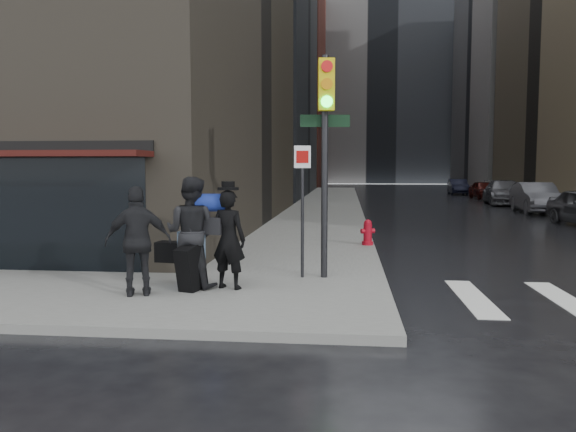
% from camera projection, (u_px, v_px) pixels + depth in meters
% --- Properties ---
extents(ground, '(140.00, 140.00, 0.00)m').
position_uv_depth(ground, '(276.00, 306.00, 9.61)').
color(ground, black).
rests_on(ground, ground).
extents(sidewalk_left, '(4.00, 50.00, 0.15)m').
position_uv_depth(sidewalk_left, '(328.00, 203.00, 36.35)').
color(sidewalk_left, slate).
rests_on(sidewalk_left, ground).
extents(sidewalk_right, '(3.00, 50.00, 0.15)m').
position_uv_depth(sidewalk_right, '(545.00, 204.00, 34.95)').
color(sidewalk_right, slate).
rests_on(sidewalk_right, ground).
extents(bldg_left_far, '(22.00, 20.00, 26.00)m').
position_uv_depth(bldg_left_far, '(236.00, 83.00, 71.26)').
color(bldg_left_far, maroon).
rests_on(bldg_left_far, ground).
extents(bldg_right_far, '(22.00, 20.00, 25.00)m').
position_uv_depth(bldg_right_far, '(569.00, 77.00, 63.28)').
color(bldg_right_far, slate).
rests_on(bldg_right_far, ground).
extents(bldg_distant, '(40.00, 12.00, 32.00)m').
position_uv_depth(bldg_distant, '(380.00, 77.00, 84.87)').
color(bldg_distant, slate).
rests_on(bldg_distant, ground).
extents(man_overcoat, '(1.27, 0.93, 2.01)m').
position_uv_depth(man_overcoat, '(221.00, 243.00, 10.23)').
color(man_overcoat, black).
rests_on(man_overcoat, ground).
extents(man_jeans, '(1.44, 0.94, 2.06)m').
position_uv_depth(man_jeans, '(191.00, 232.00, 10.36)').
color(man_jeans, black).
rests_on(man_jeans, ground).
extents(man_greycoat, '(1.21, 0.80, 1.91)m').
position_uv_depth(man_greycoat, '(138.00, 241.00, 9.68)').
color(man_greycoat, black).
rests_on(man_greycoat, ground).
extents(traffic_light, '(1.10, 0.55, 4.42)m').
position_uv_depth(traffic_light, '(323.00, 135.00, 11.05)').
color(traffic_light, black).
rests_on(traffic_light, ground).
extents(fire_hydrant, '(0.43, 0.32, 0.73)m').
position_uv_depth(fire_hydrant, '(368.00, 234.00, 16.09)').
color(fire_hydrant, '#A20A19').
rests_on(fire_hydrant, ground).
extents(parked_car_2, '(1.97, 4.91, 1.59)m').
position_uv_depth(parked_car_2, '(536.00, 198.00, 29.13)').
color(parked_car_2, '#4F4F54').
rests_on(parked_car_2, ground).
extents(parked_car_3, '(2.72, 5.56, 1.56)m').
position_uv_depth(parked_car_3, '(504.00, 192.00, 35.69)').
color(parked_car_3, '#505055').
rests_on(parked_car_3, ground).
extents(parked_car_4, '(1.71, 4.01, 1.35)m').
position_uv_depth(parked_car_4, '(484.00, 190.00, 42.24)').
color(parked_car_4, '#3C0F0C').
rests_on(parked_car_4, ground).
extents(parked_car_5, '(1.68, 4.19, 1.36)m').
position_uv_depth(parked_car_5, '(458.00, 187.00, 48.89)').
color(parked_car_5, black).
rests_on(parked_car_5, ground).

